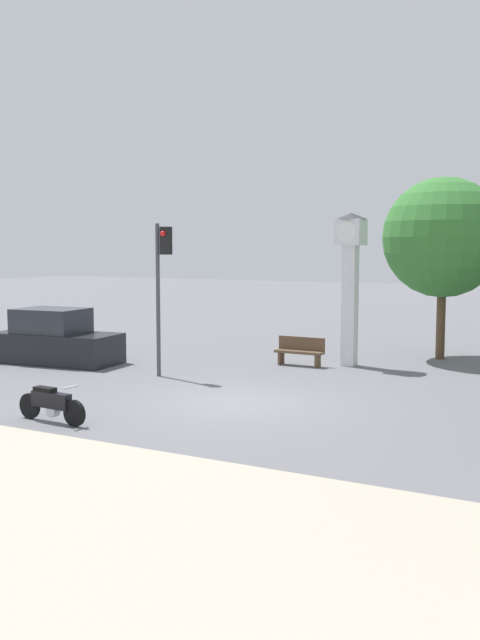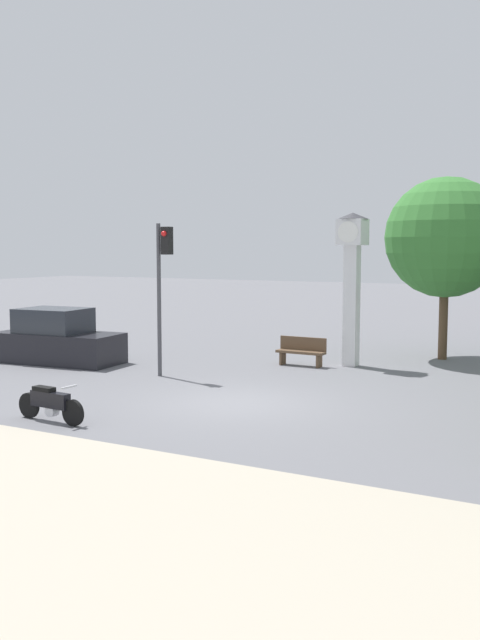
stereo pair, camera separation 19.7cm
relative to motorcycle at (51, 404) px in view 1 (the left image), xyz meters
name	(u,v)px [view 1 (the left image)]	position (x,y,z in m)	size (l,w,h in m)	color
ground_plane	(236,403)	(2.60, 3.60, -0.41)	(120.00, 120.00, 0.00)	slate
motorcycle	(51,404)	(0.00, 0.00, 0.00)	(1.94, 0.42, 0.85)	black
clock_tower	(350,266)	(3.15, 10.25, 2.79)	(0.99, 0.99, 4.89)	white
traffic_light	(162,272)	(-1.03, 5.76, 2.67)	(0.50, 0.35, 4.49)	#47474C
street_tree	(443,238)	(5.42, 13.06, 3.72)	(4.05, 4.05, 6.16)	brown
bench	(300,351)	(1.75, 9.50, 0.08)	(1.60, 0.44, 0.92)	brown
parked_car	(55,340)	(-5.59, 6.19, 0.34)	(4.35, 2.20, 1.80)	black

